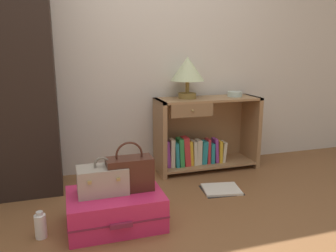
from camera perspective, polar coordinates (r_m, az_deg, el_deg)
ground_plane at (r=2.13m, az=1.28°, el=-20.19°), size 9.00×9.00×0.00m
back_wall at (r=3.25m, az=-7.40°, el=15.17°), size 6.40×0.10×2.60m
bookshelf at (r=3.32m, az=5.92°, el=-1.69°), size 1.01×0.37×0.71m
table_lamp at (r=3.18m, az=3.34°, el=9.41°), size 0.32×0.32×0.39m
bowl at (r=3.38m, az=11.27°, el=5.34°), size 0.14×0.14×0.05m
suitcase_large at (r=2.36m, az=-8.91°, el=-13.71°), size 0.64×0.47×0.23m
train_case at (r=2.29m, az=-11.06°, el=-8.97°), size 0.33×0.20×0.25m
handbag at (r=2.30m, az=-6.53°, el=-7.95°), size 0.31×0.15×0.34m
bottle at (r=2.34m, az=-20.84°, el=-15.55°), size 0.07×0.07×0.18m
open_book_on_floor at (r=2.92m, az=9.03°, el=-10.61°), size 0.34×0.30×0.02m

